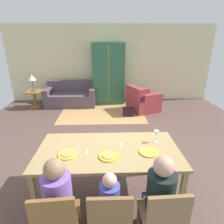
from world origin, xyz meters
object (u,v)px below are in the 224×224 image
at_px(plate_near_woman, 149,152).
at_px(dining_chair_child, 110,218).
at_px(dining_chair_man, 57,220).
at_px(side_table, 35,97).
at_px(handbag, 128,112).
at_px(dining_chair_woman, 163,217).
at_px(dining_table, 109,153).
at_px(couch, 71,96).
at_px(person_woman, 158,201).
at_px(table_lamp, 32,78).
at_px(plate_near_child, 109,156).
at_px(wine_glass, 156,134).
at_px(plate_near_man, 68,154).
at_px(person_child, 110,209).
at_px(person_man, 60,204).
at_px(armchair, 142,101).
at_px(armoire, 108,74).

bearing_deg(plate_near_woman, dining_chair_child, -125.38).
height_order(dining_chair_man, side_table, dining_chair_man).
bearing_deg(handbag, dining_chair_child, -99.36).
xyz_separation_m(dining_chair_woman, handbag, (0.11, 3.91, -0.36)).
xyz_separation_m(dining_table, side_table, (-2.44, 3.96, -0.32)).
bearing_deg(couch, dining_chair_woman, -70.46).
bearing_deg(dining_chair_woman, dining_chair_child, -179.99).
height_order(person_woman, table_lamp, table_lamp).
xyz_separation_m(plate_near_child, wine_glass, (0.70, 0.36, 0.12)).
distance_m(plate_near_man, person_woman, 1.23).
bearing_deg(person_child, person_man, 179.46).
xyz_separation_m(dining_chair_man, person_woman, (1.06, 0.18, 0.02)).
bearing_deg(dining_table, armchair, 72.07).
xyz_separation_m(dining_chair_woman, armchair, (0.61, 4.39, -0.17)).
xyz_separation_m(plate_near_man, dining_chair_child, (0.54, -0.73, -0.28)).
distance_m(dining_chair_woman, table_lamp, 5.68).
distance_m(dining_chair_woman, couch, 5.38).
xyz_separation_m(plate_near_child, person_child, (0.00, -0.50, -0.34)).
distance_m(person_child, person_woman, 0.54).
height_order(wine_glass, dining_chair_woman, wine_glass).
xyz_separation_m(person_child, table_lamp, (-2.44, 4.64, 0.58)).
distance_m(dining_table, wine_glass, 0.75).
height_order(person_child, couch, person_child).
distance_m(dining_chair_child, couch, 5.23).
relative_size(armchair, armoire, 0.53).
height_order(dining_chair_man, couch, dining_chair_man).
xyz_separation_m(plate_near_child, person_woman, (0.53, -0.50, -0.26)).
bearing_deg(dining_table, dining_chair_man, -121.82).
relative_size(person_woman, armoire, 0.53).
bearing_deg(armoire, handbag, -67.45).
height_order(dining_table, armoire, armoire).
bearing_deg(dining_chair_woman, person_child, 162.49).
relative_size(wine_glass, armchair, 0.17).
relative_size(plate_near_child, wine_glass, 1.34).
bearing_deg(handbag, person_woman, -91.68).
distance_m(person_man, couch, 4.95).
xyz_separation_m(armchair, side_table, (-3.58, 0.42, 0.06)).
relative_size(plate_near_child, person_woman, 0.23).
xyz_separation_m(dining_chair_man, side_table, (-1.90, 4.81, -0.11)).
relative_size(wine_glass, dining_chair_woman, 0.21).
xyz_separation_m(plate_near_man, plate_near_child, (0.54, -0.06, 0.00)).
bearing_deg(side_table, plate_near_man, -65.01).
relative_size(plate_near_man, wine_glass, 1.34).
height_order(armchair, side_table, armchair).
distance_m(plate_near_child, wine_glass, 0.80).
bearing_deg(armchair, plate_near_child, -107.12).
bearing_deg(person_woman, armchair, 81.77).
relative_size(person_child, couch, 0.54).
bearing_deg(person_man, dining_chair_child, -18.04).
height_order(dining_table, table_lamp, table_lamp).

